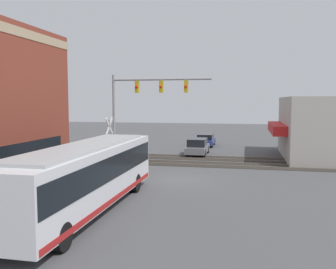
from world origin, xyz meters
name	(u,v)px	position (x,y,z in m)	size (l,w,h in m)	color
ground_plane	(177,180)	(0.00, 0.00, 0.00)	(120.00, 120.00, 0.00)	#4C4C4F
city_bus	(86,175)	(-7.69, 2.80, 1.70)	(12.43, 2.59, 3.06)	silver
traffic_signal_gantry	(142,98)	(4.48, 3.59, 5.24)	(0.42, 7.72, 7.05)	gray
crossing_signal	(109,137)	(3.74, 6.01, 2.30)	(1.41, 1.18, 3.81)	gray
rail_track_near	(191,164)	(6.00, 0.00, 0.03)	(2.60, 60.00, 0.15)	#332D28
rail_track_far	(197,158)	(9.20, 0.00, 0.03)	(2.60, 60.00, 0.15)	#332D28
parked_car_grey	(198,147)	(11.33, 0.20, 0.71)	(4.49, 1.82, 1.54)	slate
parked_car_blue	(206,140)	(18.32, 0.20, 0.64)	(4.50, 1.82, 1.36)	navy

